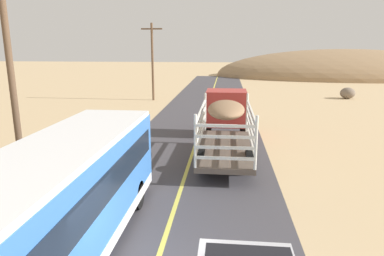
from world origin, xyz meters
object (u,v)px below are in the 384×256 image
power_pole_mid (152,60)px  bus (60,202)px  power_pole_near (11,72)px  boulder_mid_field (348,93)px  livestock_truck (226,115)px

power_pole_mid → bus: bearing=-82.7°
power_pole_near → boulder_mid_field: power_pole_near is taller
bus → power_pole_mid: bearing=97.3°
livestock_truck → power_pole_near: bearing=-135.5°
power_pole_mid → boulder_mid_field: size_ratio=5.03×
power_pole_near → boulder_mid_field: size_ratio=5.57×
bus → power_pole_near: size_ratio=1.13×
boulder_mid_field → livestock_truck: bearing=-124.1°
boulder_mid_field → bus: bearing=-119.1°
livestock_truck → power_pole_near: 11.29m
power_pole_near → power_pole_mid: size_ratio=1.11×
power_pole_near → power_pole_mid: (0.00, 24.13, -0.43)m
livestock_truck → power_pole_mid: power_pole_mid is taller
power_pole_mid → boulder_mid_field: bearing=8.4°
livestock_truck → bus: bus is taller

